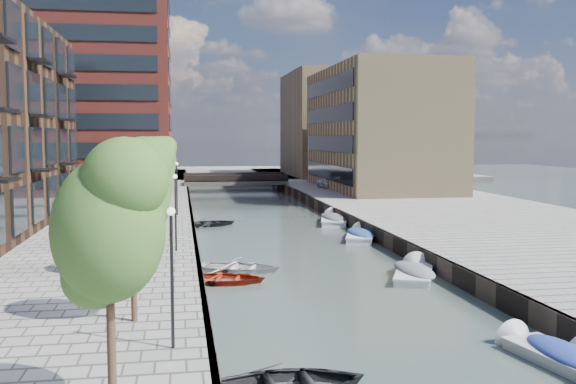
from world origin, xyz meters
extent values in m
plane|color=#38473F|center=(0.00, 40.00, 0.00)|extent=(300.00, 300.00, 0.00)
cube|color=gray|center=(16.00, 40.00, 0.50)|extent=(20.00, 140.00, 1.00)
cube|color=#332823|center=(-6.10, 40.00, 0.50)|extent=(0.25, 140.00, 1.00)
cube|color=#332823|center=(6.10, 40.00, 0.50)|extent=(0.25, 140.00, 1.00)
cube|color=gray|center=(0.00, 100.00, 0.50)|extent=(80.00, 40.00, 1.00)
cube|color=maroon|center=(-17.00, 65.00, 16.00)|extent=(18.00, 18.00, 30.00)
cube|color=tan|center=(16.00, 62.00, 8.00)|extent=(12.00, 25.00, 14.00)
cube|color=tan|center=(16.00, 88.00, 9.00)|extent=(12.00, 20.00, 16.00)
cube|color=gray|center=(0.00, 72.00, 1.30)|extent=(13.00, 6.00, 0.60)
cube|color=#332823|center=(0.00, 69.20, 1.90)|extent=(13.00, 0.40, 0.80)
cube|color=#332823|center=(0.00, 74.80, 1.90)|extent=(13.00, 0.40, 0.80)
cylinder|color=#382619|center=(-8.50, 4.00, 2.60)|extent=(0.20, 0.20, 3.20)
ellipsoid|color=#325C22|center=(-8.50, 4.00, 5.33)|extent=(2.50, 2.50, 3.25)
cylinder|color=#382619|center=(-8.50, 11.00, 2.60)|extent=(0.20, 0.20, 3.20)
ellipsoid|color=#325C22|center=(-8.50, 11.00, 5.33)|extent=(2.50, 2.50, 3.25)
cylinder|color=#382619|center=(-8.50, 18.00, 2.60)|extent=(0.20, 0.20, 3.20)
ellipsoid|color=#325C22|center=(-8.50, 18.00, 5.33)|extent=(2.50, 2.50, 3.25)
cylinder|color=#382619|center=(-8.50, 25.00, 2.60)|extent=(0.20, 0.20, 3.20)
ellipsoid|color=#325C22|center=(-8.50, 25.00, 5.33)|extent=(2.50, 2.50, 3.25)
cylinder|color=#382619|center=(-8.50, 32.00, 2.60)|extent=(0.20, 0.20, 3.20)
ellipsoid|color=#325C22|center=(-8.50, 32.00, 5.33)|extent=(2.50, 2.50, 3.25)
cylinder|color=#382619|center=(-8.50, 39.00, 2.60)|extent=(0.20, 0.20, 3.20)
ellipsoid|color=#325C22|center=(-8.50, 39.00, 5.33)|extent=(2.50, 2.50, 3.25)
cylinder|color=#382619|center=(-8.50, 46.00, 2.60)|extent=(0.20, 0.20, 3.20)
ellipsoid|color=#325C22|center=(-8.50, 46.00, 5.33)|extent=(2.50, 2.50, 3.25)
cylinder|color=black|center=(-7.20, 8.00, 3.00)|extent=(0.10, 0.10, 4.00)
sphere|color=#FFF2CC|center=(-7.20, 8.00, 5.00)|extent=(0.24, 0.24, 0.24)
cylinder|color=black|center=(-7.20, 24.00, 3.00)|extent=(0.10, 0.10, 4.00)
sphere|color=#FFF2CC|center=(-7.20, 24.00, 5.00)|extent=(0.24, 0.24, 0.24)
cylinder|color=black|center=(-7.20, 40.00, 3.00)|extent=(0.10, 0.10, 4.00)
sphere|color=#FFF2CC|center=(-7.20, 40.00, 5.00)|extent=(0.24, 0.24, 0.24)
imported|color=maroon|center=(-4.95, 20.41, 0.00)|extent=(4.76, 3.86, 0.87)
imported|color=beige|center=(-4.02, 22.82, 0.00)|extent=(5.36, 4.60, 0.94)
imported|color=black|center=(-4.67, 40.55, 0.00)|extent=(4.90, 4.05, 0.88)
cube|color=beige|center=(4.81, 7.27, 0.04)|extent=(2.20, 4.23, 0.57)
cube|color=beige|center=(4.81, 7.27, 0.35)|extent=(2.29, 4.33, 0.09)
cone|color=beige|center=(4.44, 9.25, 0.09)|extent=(1.61, 1.05, 1.49)
ellipsoid|color=navy|center=(4.81, 7.27, 0.39)|extent=(2.05, 3.87, 0.49)
cube|color=silver|center=(4.57, 19.68, 0.05)|extent=(3.33, 4.77, 0.63)
cube|color=silver|center=(4.57, 19.68, 0.39)|extent=(3.44, 4.89, 0.10)
cone|color=silver|center=(5.48, 21.73, 0.10)|extent=(1.87, 1.47, 1.66)
ellipsoid|color=slate|center=(4.57, 19.68, 0.44)|extent=(3.09, 4.38, 0.55)
cube|color=white|center=(5.32, 31.98, 0.05)|extent=(3.02, 4.81, 0.64)
cube|color=white|center=(5.32, 31.98, 0.39)|extent=(3.13, 4.92, 0.10)
cone|color=white|center=(6.04, 34.12, 0.10)|extent=(1.86, 1.37, 1.67)
ellipsoid|color=navy|center=(5.32, 31.98, 0.44)|extent=(2.80, 4.40, 0.55)
cube|color=white|center=(5.40, 40.13, 0.06)|extent=(3.01, 5.38, 0.72)
cube|color=white|center=(5.40, 40.13, 0.44)|extent=(3.13, 5.51, 0.11)
cone|color=white|center=(5.99, 42.60, 0.11)|extent=(2.06, 1.41, 1.88)
ellipsoid|color=#515358|center=(5.40, 40.13, 0.50)|extent=(2.80, 4.93, 0.62)
imported|color=silver|center=(10.16, 63.15, 1.64)|extent=(2.10, 3.96, 1.28)
camera|label=1|loc=(-6.92, -10.48, 7.15)|focal=40.00mm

